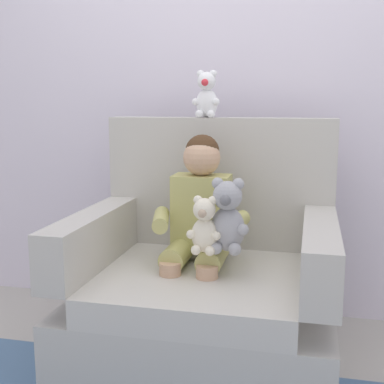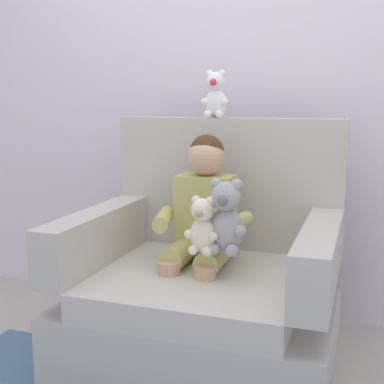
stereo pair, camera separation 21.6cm
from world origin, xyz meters
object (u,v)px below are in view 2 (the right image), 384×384
at_px(plush_white_on_backrest, 216,96).
at_px(seated_child, 201,218).
at_px(armchair, 208,290).
at_px(plush_cream, 202,227).
at_px(plush_grey, 226,219).

bearing_deg(plush_white_on_backrest, seated_child, -72.97).
xyz_separation_m(seated_child, plush_white_on_backrest, (-0.03, 0.32, 0.54)).
relative_size(armchair, seated_child, 1.37).
relative_size(armchair, plush_white_on_backrest, 4.86).
distance_m(armchair, plush_white_on_backrest, 0.94).
distance_m(plush_cream, plush_grey, 0.10).
bearing_deg(seated_child, armchair, -37.73).
bearing_deg(plush_cream, plush_white_on_backrest, 96.16).
distance_m(armchair, plush_cream, 0.38).
bearing_deg(plush_cream, plush_grey, 18.85).
xyz_separation_m(plush_grey, plush_white_on_backrest, (-0.19, 0.48, 0.50)).
distance_m(seated_child, plush_grey, 0.23).
bearing_deg(armchair, plush_white_on_backrest, 101.59).
height_order(armchair, plush_cream, armchair).
height_order(plush_cream, plush_grey, plush_grey).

